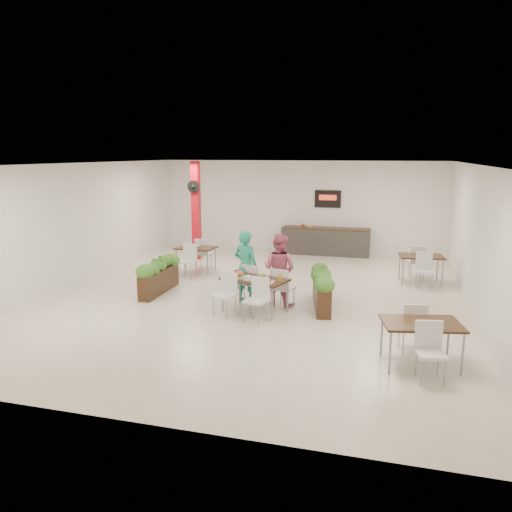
% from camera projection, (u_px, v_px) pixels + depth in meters
% --- Properties ---
extents(ground, '(12.00, 12.00, 0.00)m').
position_uv_depth(ground, '(253.00, 297.00, 12.22)').
color(ground, beige).
rests_on(ground, ground).
extents(room_shell, '(10.10, 12.10, 3.22)m').
position_uv_depth(room_shell, '(253.00, 215.00, 11.81)').
color(room_shell, white).
rests_on(room_shell, ground).
extents(red_column, '(0.40, 0.41, 3.20)m').
position_uv_depth(red_column, '(196.00, 210.00, 16.24)').
color(red_column, '#B30B1A').
rests_on(red_column, ground).
extents(service_counter, '(3.00, 0.64, 2.20)m').
position_uv_depth(service_counter, '(325.00, 241.00, 17.19)').
color(service_counter, '#2B2927').
rests_on(service_counter, ground).
extents(main_table, '(1.64, 1.90, 0.92)m').
position_uv_depth(main_table, '(254.00, 284.00, 10.98)').
color(main_table, black).
rests_on(main_table, ground).
extents(diner_man, '(0.71, 0.57, 1.70)m').
position_uv_depth(diner_man, '(246.00, 267.00, 11.66)').
color(diner_man, '#239A78').
rests_on(diner_man, ground).
extents(diner_woman, '(0.96, 0.84, 1.67)m').
position_uv_depth(diner_woman, '(279.00, 269.00, 11.45)').
color(diner_woman, '#CF5C7B').
rests_on(diner_woman, ground).
extents(planter_left, '(0.43, 1.88, 0.98)m').
position_uv_depth(planter_left, '(159.00, 273.00, 12.50)').
color(planter_left, black).
rests_on(planter_left, ground).
extents(planter_right, '(0.72, 1.89, 1.00)m').
position_uv_depth(planter_right, '(322.00, 286.00, 11.31)').
color(planter_right, black).
rests_on(planter_right, ground).
extents(side_table_a, '(1.12, 1.63, 0.92)m').
position_uv_depth(side_table_a, '(196.00, 251.00, 14.62)').
color(side_table_a, black).
rests_on(side_table_a, ground).
extents(side_table_b, '(1.22, 1.66, 0.92)m').
position_uv_depth(side_table_b, '(421.00, 260.00, 13.46)').
color(side_table_b, black).
rests_on(side_table_b, ground).
extents(side_table_c, '(1.40, 1.67, 0.92)m').
position_uv_depth(side_table_c, '(421.00, 329.00, 8.16)').
color(side_table_c, black).
rests_on(side_table_c, ground).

